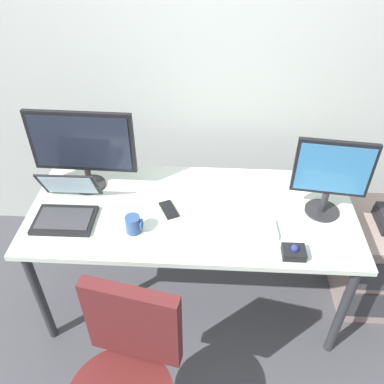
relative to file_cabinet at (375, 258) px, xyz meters
The scene contains 11 objects.
ground_plane 1.17m from the file_cabinet, behind, with size 8.00×8.00×0.00m, color #46464C.
back_wall 1.69m from the file_cabinet, 150.81° to the left, with size 6.00×0.10×2.80m, color #B1B8B2.
desk 1.19m from the file_cabinet, behind, with size 1.75×0.77×0.75m.
file_cabinet is the anchor object (origin of this frame).
monitor_main 1.87m from the file_cabinet, behind, with size 0.57×0.18×0.47m.
monitor_side 0.82m from the file_cabinet, 168.39° to the right, with size 0.38×0.18×0.44m.
keyboard 1.04m from the file_cabinet, 163.77° to the right, with size 0.42×0.16×0.03m.
laptop 1.86m from the file_cabinet, behind, with size 0.31×0.33×0.22m.
trackball_mouse 0.89m from the file_cabinet, 146.82° to the right, with size 0.11×0.09×0.07m.
coffee_mug 1.52m from the file_cabinet, 168.34° to the right, with size 0.09×0.08×0.09m.
cell_phone 1.33m from the file_cabinet, behind, with size 0.07×0.14×0.01m, color black.
Camera 1 is at (0.09, -1.63, 2.21)m, focal length 38.05 mm.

